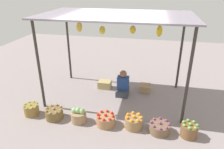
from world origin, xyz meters
TOP-DOWN VIEW (x-y plane):
  - ground_plane at (0.00, 0.00)m, footprint 14.00×14.00m
  - market_stall_structure at (-0.00, 0.01)m, footprint 3.93×2.22m
  - vendor_person at (0.19, 0.15)m, footprint 0.36×0.44m
  - basket_limes at (-1.95, -1.38)m, footprint 0.37×0.37m
  - basket_potatoes at (-1.30, -1.41)m, footprint 0.44×0.44m
  - basket_cabbages at (-0.65, -1.41)m, footprint 0.37×0.37m
  - basket_red_tomatoes at (0.02, -1.40)m, footprint 0.45×0.45m
  - basket_oranges at (0.69, -1.36)m, footprint 0.42×0.42m
  - basket_purple_onions at (1.29, -1.42)m, footprint 0.47×0.47m
  - basket_green_apples at (1.93, -1.42)m, footprint 0.37×0.37m
  - wooden_crate_near_vendor at (0.84, 0.49)m, footprint 0.33×0.34m
  - wooden_crate_stacked_rear at (-0.46, 0.47)m, footprint 0.40×0.32m

SIDE VIEW (x-z plane):
  - ground_plane at x=0.00m, z-range 0.00..0.00m
  - wooden_crate_near_vendor at x=0.84m, z-range 0.00..0.22m
  - wooden_crate_stacked_rear at x=-0.46m, z-range 0.00..0.23m
  - basket_purple_onions at x=1.29m, z-range -0.02..0.26m
  - basket_potatoes at x=-1.30m, z-range -0.02..0.28m
  - basket_red_tomatoes at x=0.02m, z-range -0.02..0.28m
  - basket_limes at x=-1.95m, z-range -0.02..0.30m
  - basket_oranges at x=0.69m, z-range -0.02..0.31m
  - basket_green_apples at x=1.93m, z-range -0.02..0.34m
  - basket_cabbages at x=-0.65m, z-range -0.03..0.36m
  - vendor_person at x=0.19m, z-range -0.09..0.69m
  - market_stall_structure at x=0.00m, z-range 1.02..3.42m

